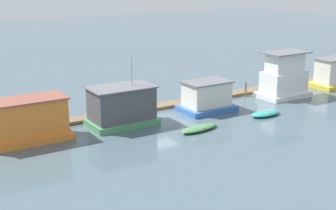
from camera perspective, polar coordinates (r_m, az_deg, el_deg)
ground_plane at (r=42.70m, az=-0.71°, el=-1.50°), size 200.00×200.00×0.00m
dock_walkway at (r=44.99m, az=-2.55°, el=-0.41°), size 59.60×1.58×0.30m
houseboat_orange at (r=37.93m, az=-17.08°, el=-1.88°), size 6.87×3.41×3.40m
houseboat_green at (r=40.38m, az=-5.67°, el=-0.15°), size 5.77×3.60×5.88m
houseboat_blue at (r=44.61m, az=4.74°, el=0.98°), size 5.07×3.56×2.87m
houseboat_white at (r=50.80m, az=13.95°, el=3.27°), size 5.31×3.43×4.81m
houseboat_yellow at (r=57.36m, az=19.65°, el=3.66°), size 5.43×3.30×3.33m
dinghy_green at (r=39.18m, az=3.87°, el=-2.83°), size 3.91×1.74×0.41m
dinghy_teal at (r=44.00m, az=11.79°, el=-1.01°), size 3.23×1.59×0.45m
mooring_post_far_right at (r=50.41m, az=9.44°, el=1.93°), size 0.21×0.21×1.59m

